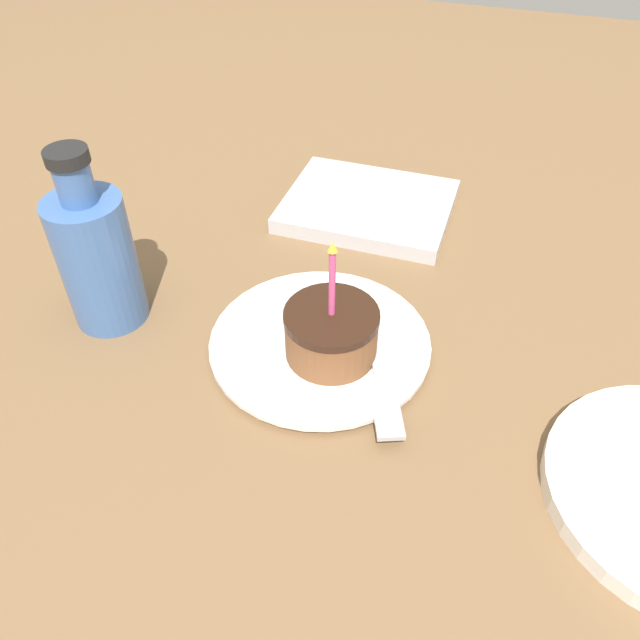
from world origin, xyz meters
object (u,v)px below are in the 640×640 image
(plate, at_px, (320,343))
(marble_board, at_px, (368,206))
(cake_slice, at_px, (331,333))
(bottle, at_px, (97,255))
(fork, at_px, (380,377))

(plate, distance_m, marble_board, 0.25)
(cake_slice, relative_size, marble_board, 0.63)
(plate, relative_size, bottle, 1.15)
(marble_board, bearing_deg, plate, 94.45)
(fork, xyz_separation_m, bottle, (0.29, -0.01, 0.06))
(bottle, height_order, marble_board, bottle)
(cake_slice, distance_m, marble_board, 0.27)
(cake_slice, distance_m, bottle, 0.24)
(fork, relative_size, bottle, 0.86)
(cake_slice, xyz_separation_m, marble_board, (0.04, -0.27, -0.03))
(plate, height_order, fork, fork)
(marble_board, bearing_deg, bottle, 53.29)
(plate, bearing_deg, bottle, 4.98)
(bottle, distance_m, marble_board, 0.34)
(bottle, relative_size, marble_board, 0.92)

